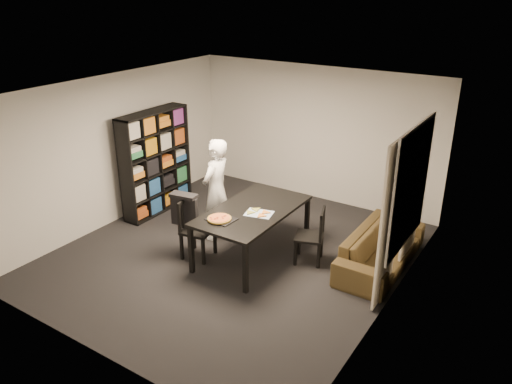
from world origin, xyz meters
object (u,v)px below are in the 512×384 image
Objects in this scene: sofa at (381,248)px; pepperoni_pizza at (219,219)px; bookshelf at (156,162)px; chair_right at (315,232)px; baking_tray at (221,219)px; dining_table at (252,213)px; chair_left at (192,224)px; person at (216,190)px.

pepperoni_pizza is at bearing 124.83° from sofa.
bookshelf is at bearing 94.44° from sofa.
chair_right is 2.21× the size of baking_tray.
chair_right is 2.53× the size of pepperoni_pizza.
baking_tray is 0.20× the size of sofa.
chair_left is at bearing -147.46° from dining_table.
pepperoni_pizza is at bearing -68.93° from chair_right.
pepperoni_pizza is 0.18× the size of sofa.
chair_right is at bearing 39.32° from baking_tray.
bookshelf is 0.99× the size of dining_table.
person is 4.30× the size of baking_tray.
bookshelf is at bearing -111.40° from chair_right.
chair_left is 0.49× the size of sofa.
chair_right is (1.69, 0.85, -0.04)m from chair_left.
baking_tray is at bearing -103.57° from chair_left.
pepperoni_pizza is at bearing -108.57° from dining_table.
chair_left is 2.39× the size of baking_tray.
chair_right is (0.90, 0.35, -0.22)m from dining_table.
baking_tray is at bearing -69.87° from chair_right.
sofa is (1.80, 0.81, -0.44)m from dining_table.
chair_right is (3.33, -0.13, -0.45)m from bookshelf.
person reaches higher than baking_tray.
baking_tray is (0.66, -0.75, -0.05)m from person.
pepperoni_pizza is (0.59, -0.08, 0.28)m from chair_left.
bookshelf reaches higher than baking_tray.
person is at bearing 102.81° from sofa.
chair_right is 1.03m from sofa.
dining_table is 2.01× the size of chair_left.
pepperoni_pizza is 2.49m from sofa.
bookshelf reaches higher than person.
baking_tray is at bearing -109.01° from dining_table.
chair_right is at bearing 90.18° from person.
bookshelf is 5.43× the size of pepperoni_pizza.
baking_tray reaches higher than sofa.
sofa is (1.98, 1.35, -0.52)m from baking_tray.
chair_right is at bearing 40.26° from pepperoni_pizza.
sofa is (2.58, 1.31, -0.26)m from chair_left.
bookshelf reaches higher than dining_table.
pepperoni_pizza is at bearing -101.79° from baking_tray.
dining_table is 0.58m from baking_tray.
sofa is at bearing 4.44° from bookshelf.
baking_tray is 2.45m from sofa.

